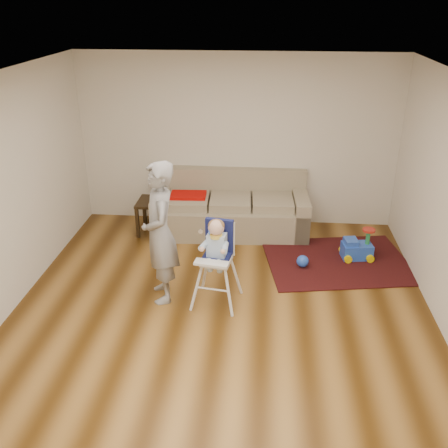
# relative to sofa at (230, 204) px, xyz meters

# --- Properties ---
(ground) EXTENTS (5.50, 5.50, 0.00)m
(ground) POSITION_rel_sofa_xyz_m (0.07, -2.30, -0.46)
(ground) COLOR #472A0B
(ground) RESTS_ON ground
(room_envelope) EXTENTS (5.04, 5.52, 2.72)m
(room_envelope) POSITION_rel_sofa_xyz_m (0.07, -1.77, 1.41)
(room_envelope) COLOR silver
(room_envelope) RESTS_ON ground
(sofa) EXTENTS (2.44, 1.10, 0.93)m
(sofa) POSITION_rel_sofa_xyz_m (0.00, 0.00, 0.00)
(sofa) COLOR gray
(sofa) RESTS_ON ground
(side_table) EXTENTS (0.53, 0.53, 0.53)m
(side_table) POSITION_rel_sofa_xyz_m (-1.18, -0.12, -0.20)
(side_table) COLOR black
(side_table) RESTS_ON ground
(area_rug) EXTENTS (2.19, 1.78, 0.02)m
(area_rug) POSITION_rel_sofa_xyz_m (1.59, -0.88, -0.46)
(area_rug) COLOR black
(area_rug) RESTS_ON ground
(ride_on_toy) EXTENTS (0.45, 0.35, 0.45)m
(ride_on_toy) POSITION_rel_sofa_xyz_m (1.87, -0.76, -0.22)
(ride_on_toy) COLOR blue
(ride_on_toy) RESTS_ON area_rug
(toy_ball) EXTENTS (0.17, 0.17, 0.17)m
(toy_ball) POSITION_rel_sofa_xyz_m (1.09, -1.09, -0.36)
(toy_ball) COLOR blue
(toy_ball) RESTS_ON area_rug
(high_chair) EXTENTS (0.59, 0.59, 1.11)m
(high_chair) POSITION_rel_sofa_xyz_m (-0.01, -2.03, 0.07)
(high_chair) COLOR white
(high_chair) RESTS_ON ground
(adult) EXTENTS (0.60, 0.74, 1.76)m
(adult) POSITION_rel_sofa_xyz_m (-0.69, -1.97, 0.42)
(adult) COLOR #9B9C9E
(adult) RESTS_ON ground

